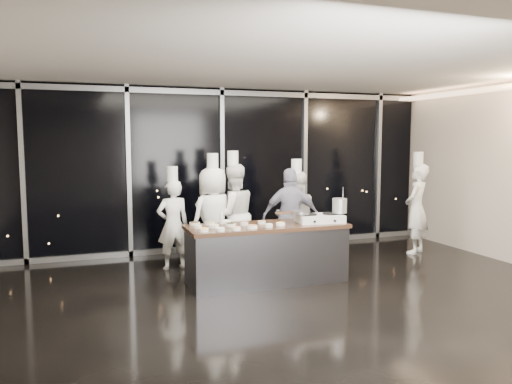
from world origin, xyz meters
TOP-DOWN VIEW (x-y plane):
  - ground at (0.00, 0.00)m, footprint 9.00×9.00m
  - room_shell at (0.18, 0.00)m, footprint 9.02×7.02m
  - window_wall at (0.00, 3.43)m, footprint 8.90×0.11m
  - demo_counter at (0.00, 0.90)m, footprint 2.46×0.86m
  - stove at (0.86, 0.83)m, footprint 0.75×0.52m
  - frying_pan at (0.53, 0.87)m, footprint 0.56×0.35m
  - stock_pot at (1.17, 0.77)m, footprint 0.25×0.25m
  - prep_bowls at (-0.60, 0.90)m, footprint 1.36×0.75m
  - squeeze_bottle at (-0.65, 1.16)m, footprint 0.06×0.06m
  - chef_far_left at (-1.21, 2.19)m, footprint 0.59×0.42m
  - chef_left at (-0.56, 2.01)m, footprint 0.99×0.83m
  - chef_center at (-0.16, 2.14)m, footprint 0.93×0.76m
  - guest at (0.78, 1.79)m, footprint 1.06×0.64m
  - chef_right at (1.01, 2.07)m, footprint 0.82×0.65m
  - chef_side at (3.42, 1.79)m, footprint 0.75×0.70m

SIDE VIEW (x-z plane):
  - ground at x=0.00m, z-range 0.00..0.00m
  - demo_counter at x=0.00m, z-range 0.00..0.90m
  - chef_far_left at x=-1.21m, z-range -0.09..1.66m
  - chef_right at x=1.01m, z-range -0.10..1.74m
  - guest at x=0.78m, z-range 0.00..1.70m
  - chef_left at x=-0.56m, z-range -0.10..1.86m
  - chef_side at x=3.42m, z-range -0.10..1.86m
  - chef_center at x=-0.16m, z-range -0.11..1.89m
  - prep_bowls at x=-0.60m, z-range 0.90..0.95m
  - stove at x=0.86m, z-range 0.89..1.03m
  - squeeze_bottle at x=-0.65m, z-range 0.89..1.10m
  - frying_pan at x=0.53m, z-range 1.04..1.09m
  - stock_pot at x=1.17m, z-range 1.04..1.27m
  - window_wall at x=0.00m, z-range 0.00..3.20m
  - room_shell at x=0.18m, z-range 0.64..3.85m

